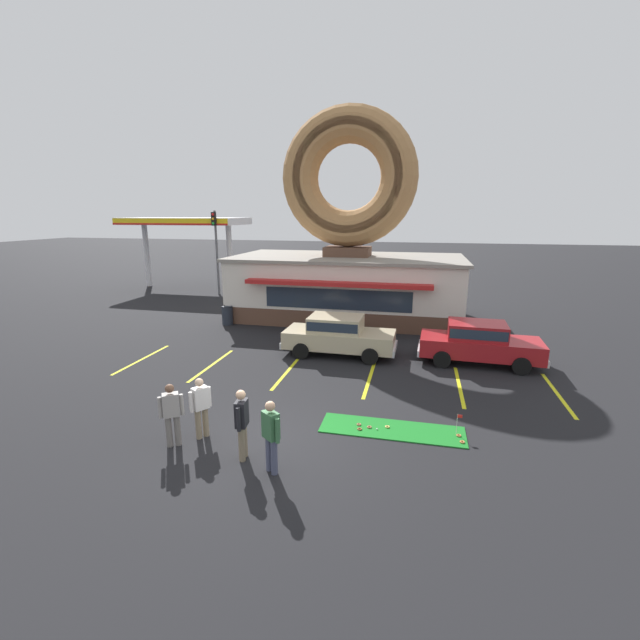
# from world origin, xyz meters

# --- Properties ---
(ground_plane) EXTENTS (160.00, 160.00, 0.00)m
(ground_plane) POSITION_xyz_m (0.00, 0.00, 0.00)
(ground_plane) COLOR black
(donut_shop_building) EXTENTS (12.30, 6.75, 10.96)m
(donut_shop_building) POSITION_xyz_m (-0.35, 13.94, 3.74)
(donut_shop_building) COLOR brown
(donut_shop_building) RESTS_ON ground
(putting_mat) EXTENTS (3.78, 1.11, 0.03)m
(putting_mat) POSITION_xyz_m (2.97, 1.45, 0.01)
(putting_mat) COLOR #197523
(putting_mat) RESTS_ON ground
(mini_donut_near_left) EXTENTS (0.13, 0.13, 0.04)m
(mini_donut_near_left) POSITION_xyz_m (2.85, 1.52, 0.05)
(mini_donut_near_left) COLOR #E5C666
(mini_donut_near_left) RESTS_ON putting_mat
(mini_donut_near_right) EXTENTS (0.13, 0.13, 0.04)m
(mini_donut_near_right) POSITION_xyz_m (2.14, 1.23, 0.05)
(mini_donut_near_right) COLOR brown
(mini_donut_near_right) RESTS_ON putting_mat
(mini_donut_mid_left) EXTENTS (0.13, 0.13, 0.04)m
(mini_donut_mid_left) POSITION_xyz_m (2.38, 1.39, 0.05)
(mini_donut_mid_left) COLOR #A5724C
(mini_donut_mid_left) RESTS_ON putting_mat
(mini_donut_mid_centre) EXTENTS (0.13, 0.13, 0.04)m
(mini_donut_mid_centre) POSITION_xyz_m (2.08, 1.47, 0.05)
(mini_donut_mid_centre) COLOR #A5724C
(mini_donut_mid_centre) RESTS_ON putting_mat
(mini_donut_mid_right) EXTENTS (0.13, 0.13, 0.04)m
(mini_donut_mid_right) POSITION_xyz_m (4.73, 1.15, 0.05)
(mini_donut_mid_right) COLOR #D17F47
(mini_donut_mid_right) RESTS_ON putting_mat
(mini_donut_far_left) EXTENTS (0.13, 0.13, 0.04)m
(mini_donut_far_left) POSITION_xyz_m (4.67, 1.46, 0.05)
(mini_donut_far_left) COLOR #D17F47
(mini_donut_far_left) RESTS_ON putting_mat
(golf_ball) EXTENTS (0.04, 0.04, 0.04)m
(golf_ball) POSITION_xyz_m (2.59, 1.32, 0.05)
(golf_ball) COLOR white
(golf_ball) RESTS_ON putting_mat
(putting_flag_pin) EXTENTS (0.13, 0.01, 0.55)m
(putting_flag_pin) POSITION_xyz_m (4.65, 1.57, 0.44)
(putting_flag_pin) COLOR silver
(putting_flag_pin) RESTS_ON putting_mat
(car_red) EXTENTS (4.63, 2.12, 1.60)m
(car_red) POSITION_xyz_m (5.81, 7.50, 0.87)
(car_red) COLOR maroon
(car_red) RESTS_ON ground
(car_champagne) EXTENTS (4.58, 2.03, 1.60)m
(car_champagne) POSITION_xyz_m (0.41, 7.33, 0.87)
(car_champagne) COLOR #BCAD89
(car_champagne) RESTS_ON ground
(pedestrian_blue_sweater_man) EXTENTS (0.50, 0.42, 1.69)m
(pedestrian_blue_sweater_man) POSITION_xyz_m (0.49, -1.06, 0.94)
(pedestrian_blue_sweater_man) COLOR #474C66
(pedestrian_blue_sweater_man) RESTS_ON ground
(pedestrian_hooded_kid) EXTENTS (0.51, 0.41, 1.62)m
(pedestrian_hooded_kid) POSITION_xyz_m (-2.24, -0.54, 0.90)
(pedestrian_hooded_kid) COLOR slate
(pedestrian_hooded_kid) RESTS_ON ground
(pedestrian_leather_jacket_man) EXTENTS (0.28, 0.59, 1.72)m
(pedestrian_leather_jacket_man) POSITION_xyz_m (-0.34, -0.69, 0.96)
(pedestrian_leather_jacket_man) COLOR #7F7056
(pedestrian_leather_jacket_man) RESTS_ON ground
(pedestrian_clipboard_woman) EXTENTS (0.41, 0.51, 1.60)m
(pedestrian_clipboard_woman) POSITION_xyz_m (-1.75, -0.00, 0.88)
(pedestrian_clipboard_woman) COLOR #7F7056
(pedestrian_clipboard_woman) RESTS_ON ground
(trash_bin) EXTENTS (0.57, 0.57, 0.97)m
(trash_bin) POSITION_xyz_m (-6.08, 10.84, 0.50)
(trash_bin) COLOR #232833
(trash_bin) RESTS_ON ground
(traffic_light_pole) EXTENTS (0.28, 0.47, 5.80)m
(traffic_light_pole) POSITION_xyz_m (-10.32, 18.52, 3.71)
(traffic_light_pole) COLOR #595B60
(traffic_light_pole) RESTS_ON ground
(gas_station_canopy) EXTENTS (9.00, 4.46, 5.30)m
(gas_station_canopy) POSITION_xyz_m (-13.88, 20.75, 4.86)
(gas_station_canopy) COLOR silver
(gas_station_canopy) RESTS_ON ground
(parking_stripe_far_left) EXTENTS (0.12, 3.60, 0.01)m
(parking_stripe_far_left) POSITION_xyz_m (-7.03, 5.00, 0.00)
(parking_stripe_far_left) COLOR yellow
(parking_stripe_far_left) RESTS_ON ground
(parking_stripe_left) EXTENTS (0.12, 3.60, 0.01)m
(parking_stripe_left) POSITION_xyz_m (-4.03, 5.00, 0.00)
(parking_stripe_left) COLOR yellow
(parking_stripe_left) RESTS_ON ground
(parking_stripe_mid_left) EXTENTS (0.12, 3.60, 0.01)m
(parking_stripe_mid_left) POSITION_xyz_m (-1.03, 5.00, 0.00)
(parking_stripe_mid_left) COLOR yellow
(parking_stripe_mid_left) RESTS_ON ground
(parking_stripe_centre) EXTENTS (0.12, 3.60, 0.01)m
(parking_stripe_centre) POSITION_xyz_m (1.97, 5.00, 0.00)
(parking_stripe_centre) COLOR yellow
(parking_stripe_centre) RESTS_ON ground
(parking_stripe_mid_right) EXTENTS (0.12, 3.60, 0.01)m
(parking_stripe_mid_right) POSITION_xyz_m (4.97, 5.00, 0.00)
(parking_stripe_mid_right) COLOR yellow
(parking_stripe_mid_right) RESTS_ON ground
(parking_stripe_right) EXTENTS (0.12, 3.60, 0.01)m
(parking_stripe_right) POSITION_xyz_m (7.97, 5.00, 0.00)
(parking_stripe_right) COLOR yellow
(parking_stripe_right) RESTS_ON ground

